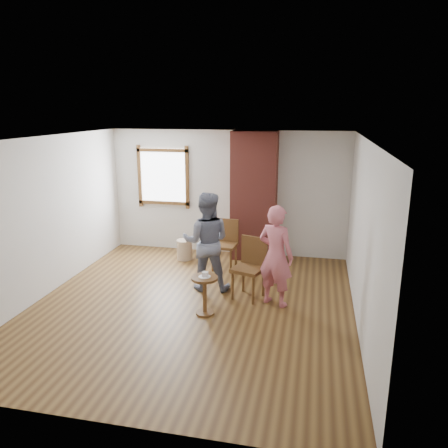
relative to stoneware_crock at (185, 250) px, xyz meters
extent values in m
plane|color=brown|center=(0.76, -2.09, -0.21)|extent=(5.50, 5.50, 0.00)
cube|color=silver|center=(0.76, 0.66, 1.09)|extent=(5.00, 0.04, 2.60)
cube|color=silver|center=(-1.74, -2.09, 1.09)|extent=(0.04, 5.50, 2.60)
cube|color=silver|center=(3.26, -2.09, 1.09)|extent=(0.04, 5.50, 2.60)
cube|color=white|center=(0.76, -2.09, 2.39)|extent=(5.00, 5.50, 0.04)
cube|color=brown|center=(-0.64, 0.62, 1.39)|extent=(1.14, 0.06, 1.34)
cube|color=white|center=(-0.64, 0.64, 1.39)|extent=(1.00, 0.02, 1.20)
cube|color=brown|center=(1.36, 0.41, 1.09)|extent=(0.90, 0.50, 2.60)
cylinder|color=tan|center=(0.00, 0.00, 0.00)|extent=(0.35, 0.35, 0.41)
cylinder|color=black|center=(0.28, 0.23, -0.13)|extent=(0.18, 0.18, 0.14)
cube|color=brown|center=(0.92, -0.39, 0.27)|extent=(0.48, 0.48, 0.05)
cylinder|color=brown|center=(0.73, -0.55, 0.03)|extent=(0.04, 0.04, 0.48)
cylinder|color=brown|center=(1.09, -0.58, 0.03)|extent=(0.04, 0.04, 0.48)
cylinder|color=brown|center=(0.76, -0.19, 0.03)|extent=(0.04, 0.04, 0.48)
cylinder|color=brown|center=(1.12, -0.22, 0.03)|extent=(0.04, 0.04, 0.48)
cube|color=brown|center=(0.94, -0.19, 0.51)|extent=(0.45, 0.08, 0.48)
cube|color=brown|center=(1.58, -1.60, 0.29)|extent=(0.59, 0.59, 0.06)
cylinder|color=brown|center=(1.34, -1.72, 0.04)|extent=(0.04, 0.04, 0.50)
cylinder|color=brown|center=(1.70, -1.83, 0.04)|extent=(0.04, 0.04, 0.50)
cylinder|color=brown|center=(1.46, -1.36, 0.04)|extent=(0.04, 0.04, 0.50)
cylinder|color=brown|center=(1.82, -1.48, 0.04)|extent=(0.04, 0.04, 0.50)
cube|color=brown|center=(1.64, -1.40, 0.54)|extent=(0.45, 0.19, 0.50)
cylinder|color=brown|center=(1.03, -2.32, 0.37)|extent=(0.40, 0.40, 0.04)
cylinder|color=brown|center=(1.03, -2.32, 0.08)|extent=(0.06, 0.06, 0.54)
cylinder|color=brown|center=(1.03, -2.32, -0.19)|extent=(0.28, 0.28, 0.03)
cylinder|color=white|center=(1.03, -2.32, 0.40)|extent=(0.18, 0.18, 0.01)
cube|color=white|center=(1.04, -2.32, 0.43)|extent=(0.08, 0.07, 0.06)
imported|color=#131A34|center=(0.82, -1.37, 0.64)|extent=(0.90, 0.75, 1.69)
imported|color=#CE6775|center=(2.03, -1.75, 0.60)|extent=(0.70, 0.59, 1.62)
camera|label=1|loc=(2.59, -8.19, 2.83)|focal=35.00mm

